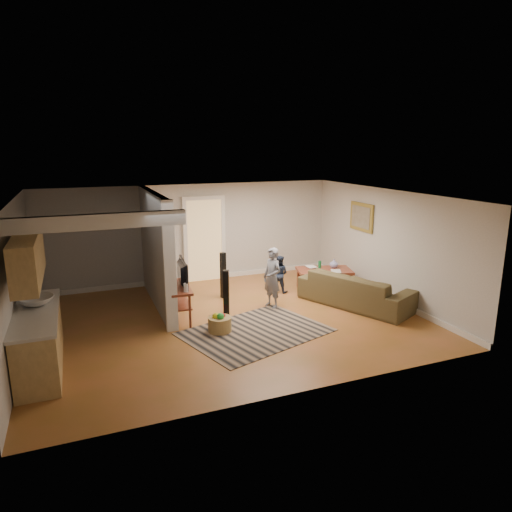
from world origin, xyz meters
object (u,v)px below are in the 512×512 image
Objects in this scene: tv_console at (179,289)px; toy_basket at (220,324)px; sofa at (355,305)px; speaker_right at (223,275)px; speaker_left at (226,298)px; child at (272,307)px; coffee_table at (325,274)px; toddler at (279,292)px.

toy_basket is at bearing -52.47° from tv_console.
speaker_right reaches higher than sofa.
speaker_left is 1.66m from speaker_right.
speaker_left reaches higher than child.
coffee_table is 1.35× the size of speaker_right.
sofa is at bearing -3.78° from tv_console.
speaker_right is 1.47m from toddler.
tv_console is 1.15m from toy_basket.
child is at bearing -67.80° from speaker_right.
coffee_table is 1.31× the size of speaker_left.
speaker_left is 2.50× the size of toy_basket.
sofa is 1.72× the size of coffee_table.
speaker_left is at bearing -82.46° from child.
speaker_right is 1.19× the size of toddler.
speaker_left is (0.79, -0.59, -0.10)m from tv_console.
speaker_left is at bearing -121.74° from speaker_right.
tv_console is at bearing 166.60° from speaker_left.
toy_basket is at bearing -125.90° from speaker_right.
child is (-1.70, -0.67, -0.40)m from coffee_table.
toy_basket is (0.56, -0.88, -0.49)m from tv_console.
tv_console is at bearing -157.02° from speaker_right.
speaker_left is at bearing 65.70° from sofa.
sofa is 3.03m from speaker_left.
toy_basket is 0.34× the size of child.
tv_console is at bearing 122.66° from toy_basket.
toddler is (1.37, -0.10, -0.54)m from speaker_right.
tv_console is at bearing 63.97° from toddler.
coffee_table is at bearing 15.26° from tv_console.
toddler is (0.58, 0.90, 0.00)m from child.
speaker_left is (-2.98, -0.02, 0.55)m from sofa.
sofa is at bearing -48.11° from speaker_right.
speaker_right is at bearing 40.56° from toddler.
speaker_left is (-2.94, -1.28, 0.16)m from coffee_table.
speaker_left reaches higher than speaker_right.
speaker_right reaches higher than coffee_table.
coffee_table is (-0.04, 1.26, 0.40)m from sofa.
toddler is at bearing 24.04° from tv_console.
tv_console is 1.09× the size of speaker_right.
toy_basket is (-0.23, -0.28, -0.39)m from speaker_left.
speaker_left is 1.23× the size of toddler.
speaker_right is at bearing 70.24° from toy_basket.
toy_basket is 0.49× the size of toddler.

